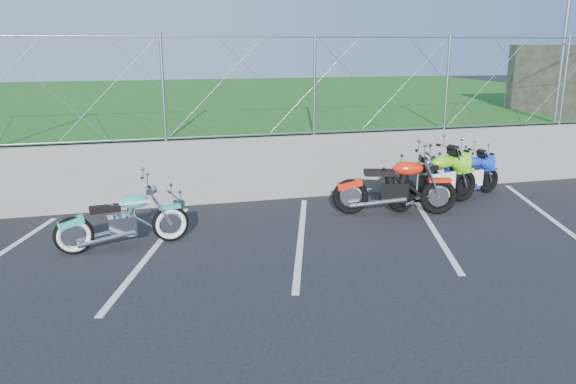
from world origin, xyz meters
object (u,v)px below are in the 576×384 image
object	(u,v)px
cruiser_turquoise	(125,222)
sportbike_blue	(468,177)
naked_orange	(396,189)
sportbike_green	(435,182)

from	to	relation	value
cruiser_turquoise	sportbike_blue	size ratio (longest dim) A/B	1.15
sportbike_blue	cruiser_turquoise	bearing A→B (deg)	178.56
naked_orange	sportbike_blue	world-z (taller)	naked_orange
cruiser_turquoise	sportbike_green	xyz separation A→B (m)	(5.85, 0.83, 0.08)
naked_orange	sportbike_blue	xyz separation A→B (m)	(2.02, 0.81, -0.09)
sportbike_green	cruiser_turquoise	bearing A→B (deg)	174.36
naked_orange	sportbike_blue	distance (m)	2.18
sportbike_green	sportbike_blue	bearing A→B (deg)	12.91
cruiser_turquoise	naked_orange	size ratio (longest dim) A/B	0.91
cruiser_turquoise	sportbike_blue	xyz separation A→B (m)	(6.91, 1.36, -0.01)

